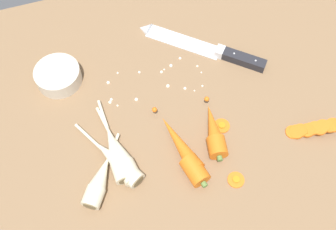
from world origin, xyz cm
name	(u,v)px	position (x,y,z in cm)	size (l,w,h in cm)	color
ground_plane	(165,115)	(0.00, 0.00, -2.00)	(120.00, 90.00, 4.00)	brown
chefs_knife	(198,46)	(14.12, 15.51, 0.65)	(28.15, 25.61, 4.18)	silver
whole_carrot	(182,152)	(0.01, -11.98, 2.10)	(7.79, 21.61, 4.20)	orange
whole_carrot_second	(214,132)	(8.27, -9.73, 2.10)	(6.35, 16.14, 4.20)	orange
parsnip_front	(117,162)	(-14.19, -9.71, 1.98)	(11.83, 19.08, 4.00)	beige
parsnip_mid_left	(99,181)	(-18.72, -12.76, 1.98)	(11.70, 15.82, 4.00)	beige
parsnip_mid_right	(116,152)	(-13.81, -7.48, 1.98)	(4.43, 21.59, 4.00)	beige
parsnip_back	(121,155)	(-12.88, -8.59, 1.98)	(6.03, 20.78, 4.00)	beige
carrot_slice_stack	(313,129)	(29.99, -15.66, 1.44)	(11.64, 5.52, 4.18)	orange
carrot_slice_stray_near	(236,180)	(9.07, -21.04, 0.36)	(3.65, 3.65, 0.70)	orange
carrot_slice_stray_mid	(222,126)	(11.11, -7.94, 0.36)	(3.74, 3.74, 0.70)	orange
prep_bowl	(58,75)	(-21.99, 16.49, 2.15)	(11.00, 11.00, 4.00)	beige
mince_crumbs	(150,82)	(-1.16, 8.69, 0.39)	(24.51, 11.44, 0.90)	silver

